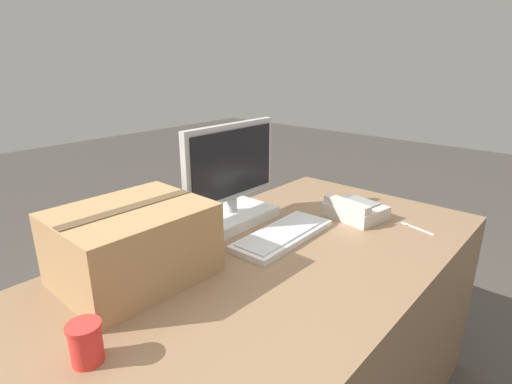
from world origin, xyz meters
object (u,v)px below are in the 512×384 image
object	(u,v)px
spoon	(412,226)
cardboard_box	(133,244)
keyboard	(283,235)
desk_phone	(355,210)
monitor	(231,185)
paper_cup_right	(85,342)

from	to	relation	value
spoon	cardboard_box	bearing A→B (deg)	77.60
keyboard	cardboard_box	bearing A→B (deg)	160.20
desk_phone	keyboard	bearing A→B (deg)	173.83
monitor	cardboard_box	xyz separation A→B (m)	(-0.50, -0.09, -0.04)
keyboard	desk_phone	xyz separation A→B (m)	(0.35, -0.10, 0.02)
keyboard	desk_phone	bearing A→B (deg)	-17.64
keyboard	cardboard_box	size ratio (longest dim) A/B	1.03
spoon	cardboard_box	xyz separation A→B (m)	(-0.92, 0.48, 0.11)
desk_phone	paper_cup_right	xyz separation A→B (m)	(-1.12, 0.04, 0.01)
monitor	keyboard	size ratio (longest dim) A/B	1.06
paper_cup_right	spoon	size ratio (longest dim) A/B	0.65
spoon	cardboard_box	distance (m)	1.04
cardboard_box	paper_cup_right	bearing A→B (deg)	-139.81
keyboard	cardboard_box	world-z (taller)	cardboard_box
monitor	keyboard	distance (m)	0.29
monitor	paper_cup_right	world-z (taller)	monitor
keyboard	spoon	xyz separation A→B (m)	(0.41, -0.32, -0.01)
keyboard	monitor	bearing A→B (deg)	89.80
monitor	cardboard_box	bearing A→B (deg)	-170.11
monitor	keyboard	xyz separation A→B (m)	(0.01, -0.25, -0.14)
spoon	cardboard_box	size ratio (longest dim) A/B	0.35
monitor	desk_phone	world-z (taller)	monitor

